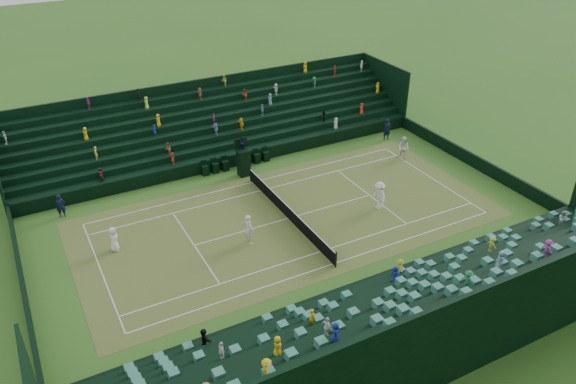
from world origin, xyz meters
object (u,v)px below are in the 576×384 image
at_px(umpire_chair, 243,159).
at_px(player_far_west, 403,148).
at_px(player_far_east, 379,195).
at_px(player_near_east, 249,229).
at_px(tennis_net, 288,212).
at_px(player_near_west, 114,239).

relative_size(umpire_chair, player_far_west, 1.70).
height_order(player_far_west, player_far_east, player_far_east).
relative_size(umpire_chair, player_near_east, 1.59).
height_order(tennis_net, umpire_chair, umpire_chair).
height_order(umpire_chair, player_near_east, umpire_chair).
height_order(umpire_chair, player_far_west, umpire_chair).
height_order(umpire_chair, player_far_east, umpire_chair).
distance_m(tennis_net, player_near_east, 3.60).
bearing_deg(player_near_west, player_near_east, -95.09).
distance_m(umpire_chair, player_far_west, 12.52).
xyz_separation_m(tennis_net, umpire_chair, (-6.84, -0.07, 0.81)).
xyz_separation_m(tennis_net, player_near_west, (-1.75, -10.68, 0.26)).
bearing_deg(umpire_chair, player_near_west, -64.33).
relative_size(umpire_chair, player_far_east, 1.60).
xyz_separation_m(player_near_west, player_far_west, (-1.73, 22.66, 0.13)).
bearing_deg(umpire_chair, player_far_east, 35.32).
bearing_deg(player_far_west, tennis_net, -98.64).
relative_size(tennis_net, player_near_east, 5.94).
bearing_deg(player_far_west, player_near_west, -110.46).
height_order(tennis_net, player_near_east, player_near_east).
bearing_deg(player_far_east, tennis_net, -102.20).
xyz_separation_m(umpire_chair, player_far_west, (3.36, 12.05, -0.42)).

